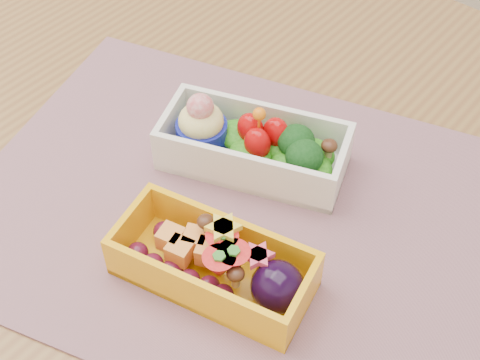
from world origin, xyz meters
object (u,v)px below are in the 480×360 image
Objects in this scene: placemat at (230,208)px; bento_white at (253,146)px; table at (224,239)px; bento_yellow at (217,264)px.

placemat is 0.06m from bento_white.
bento_yellow is (0.07, -0.09, 0.12)m from table.
bento_yellow is (0.04, -0.07, 0.02)m from placemat.
bento_yellow is (0.06, -0.12, -0.00)m from bento_white.
bento_white is at bearing 64.18° from table.
placemat is 2.70× the size of bento_yellow.
placemat is (0.03, -0.03, 0.10)m from table.
table is 6.46× the size of bento_white.
bento_white reaches higher than bento_yellow.
bento_yellow reaches higher than placemat.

